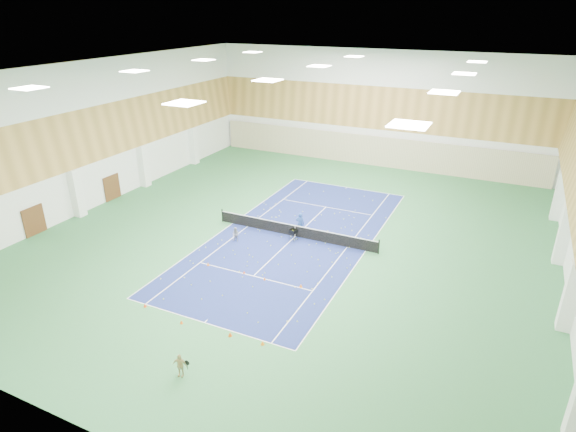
{
  "coord_description": "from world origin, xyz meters",
  "views": [
    {
      "loc": [
        13.47,
        -29.54,
        15.87
      ],
      "look_at": [
        -0.17,
        -0.87,
        2.0
      ],
      "focal_mm": 30.0,
      "sensor_mm": 36.0,
      "label": 1
    }
  ],
  "objects_px": {
    "coach": "(300,223)",
    "tennis_net": "(295,230)",
    "ball_cart": "(293,235)",
    "child_court": "(236,234)",
    "child_apron": "(180,365)"
  },
  "relations": [
    {
      "from": "coach",
      "to": "tennis_net",
      "type": "bearing_deg",
      "value": 64.39
    },
    {
      "from": "ball_cart",
      "to": "child_court",
      "type": "bearing_deg",
      "value": -139.04
    },
    {
      "from": "tennis_net",
      "to": "ball_cart",
      "type": "height_order",
      "value": "tennis_net"
    },
    {
      "from": "child_court",
      "to": "ball_cart",
      "type": "xyz_separation_m",
      "value": [
        3.74,
        1.96,
        -0.1
      ]
    },
    {
      "from": "coach",
      "to": "ball_cart",
      "type": "bearing_deg",
      "value": 77.15
    },
    {
      "from": "coach",
      "to": "ball_cart",
      "type": "height_order",
      "value": "coach"
    },
    {
      "from": "tennis_net",
      "to": "ball_cart",
      "type": "distance_m",
      "value": 0.62
    },
    {
      "from": "tennis_net",
      "to": "ball_cart",
      "type": "relative_size",
      "value": 14.41
    },
    {
      "from": "child_court",
      "to": "ball_cart",
      "type": "distance_m",
      "value": 4.22
    },
    {
      "from": "tennis_net",
      "to": "ball_cart",
      "type": "bearing_deg",
      "value": -77.92
    },
    {
      "from": "child_court",
      "to": "ball_cart",
      "type": "relative_size",
      "value": 1.22
    },
    {
      "from": "coach",
      "to": "child_apron",
      "type": "relative_size",
      "value": 1.43
    },
    {
      "from": "tennis_net",
      "to": "coach",
      "type": "height_order",
      "value": "coach"
    },
    {
      "from": "child_court",
      "to": "child_apron",
      "type": "relative_size",
      "value": 0.89
    },
    {
      "from": "coach",
      "to": "ball_cart",
      "type": "distance_m",
      "value": 1.27
    }
  ]
}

